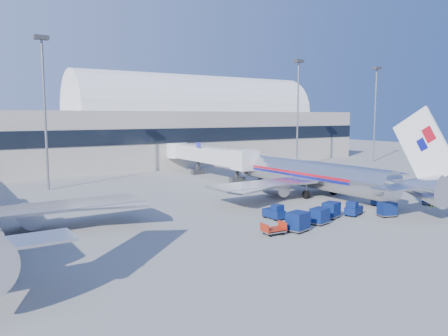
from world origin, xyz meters
TOP-DOWN VIEW (x-y plane):
  - ground at (0.00, 0.00)m, footprint 260.00×260.00m
  - terminal at (-13.60, 55.96)m, footprint 170.00×28.15m
  - airliner_main at (10.00, 4.51)m, footprint 32.00×37.26m
  - jetbridge_near at (7.60, 30.81)m, footprint 4.40×27.50m
  - mast_west at (-20.00, 30.00)m, footprint 2.00×1.20m
  - mast_east at (30.00, 30.00)m, footprint 2.00×1.20m
  - mast_far_east at (55.00, 30.00)m, footprint 2.00×1.20m
  - barrier_near at (18.00, 2.00)m, footprint 3.00×0.55m
  - barrier_mid at (21.30, 2.00)m, footprint 3.00×0.55m
  - barrier_far at (24.60, 2.00)m, footprint 3.00×0.55m
  - tug_lead at (4.81, -6.64)m, footprint 2.79×2.02m
  - tug_right at (11.77, -4.79)m, footprint 2.23×2.45m
  - tug_left at (-3.61, -3.12)m, footprint 1.36×2.56m
  - cart_train_a at (1.85, -6.12)m, footprint 2.33×2.03m
  - cart_train_b at (-1.23, -7.43)m, footprint 2.18×1.84m
  - cart_train_c at (-5.02, -8.30)m, footprint 2.49×2.13m
  - cart_solo_near at (7.44, -9.07)m, footprint 2.16×1.89m
  - cart_solo_far at (17.73, -7.94)m, footprint 1.99×1.53m
  - cart_open_red at (-7.65, -7.87)m, footprint 2.24×1.68m
  - ramp_worker at (16.57, -8.82)m, footprint 0.54×0.70m

SIDE VIEW (x-z plane):
  - ground at x=0.00m, z-range 0.00..0.00m
  - cart_open_red at x=-7.65m, z-range 0.12..0.69m
  - barrier_near at x=18.00m, z-range 0.00..0.90m
  - barrier_mid at x=21.30m, z-range 0.00..0.90m
  - barrier_far at x=24.60m, z-range 0.00..0.90m
  - tug_right at x=11.77m, z-range -0.06..1.39m
  - tug_lead at x=4.81m, z-range -0.07..1.56m
  - tug_left at x=-3.61m, z-range -0.07..1.57m
  - cart_solo_near at x=7.44m, z-range 0.05..1.65m
  - ramp_worker at x=16.57m, z-range 0.00..1.71m
  - cart_train_b at x=-1.23m, z-range 0.06..1.73m
  - cart_train_a at x=1.85m, z-range 0.06..1.79m
  - cart_solo_far at x=17.73m, z-range 0.06..1.79m
  - cart_train_c at x=-5.02m, z-range 0.06..1.96m
  - airliner_main at x=10.00m, z-range -3.11..8.96m
  - jetbridge_near at x=7.60m, z-range 0.80..7.05m
  - terminal at x=-13.60m, z-range -2.98..18.02m
  - mast_west at x=-20.00m, z-range 3.49..26.09m
  - mast_east at x=30.00m, z-range 3.49..26.09m
  - mast_far_east at x=55.00m, z-range 3.49..26.09m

